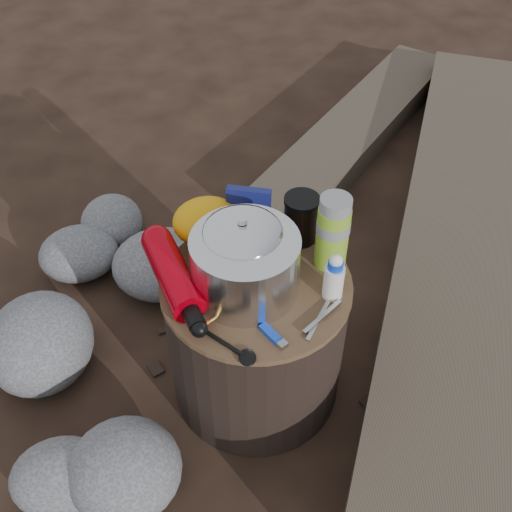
{
  "coord_description": "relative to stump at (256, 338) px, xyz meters",
  "views": [
    {
      "loc": [
        -0.1,
        -0.94,
        1.42
      ],
      "look_at": [
        0.0,
        0.0,
        0.48
      ],
      "focal_mm": 43.89,
      "sensor_mm": 36.0,
      "label": 1
    }
  ],
  "objects": [
    {
      "name": "lighter",
      "position": [
        0.01,
        -0.15,
        0.2
      ],
      "size": [
        0.06,
        0.07,
        0.01
      ],
      "primitive_type": "cube",
      "rotation": [
        0.0,
        0.0,
        0.56
      ],
      "color": "blue",
      "rests_on": "stump"
    },
    {
      "name": "foil_windscreen",
      "position": [
        -0.02,
        -0.01,
        0.27
      ],
      "size": [
        0.23,
        0.23,
        0.14
      ],
      "primitive_type": "cylinder",
      "color": "silver",
      "rests_on": "stump"
    },
    {
      "name": "log_small",
      "position": [
        0.52,
        1.09,
        -0.14
      ],
      "size": [
        1.0,
        1.15,
        0.11
      ],
      "primitive_type": "cube",
      "rotation": [
        0.0,
        0.0,
        -0.69
      ],
      "color": "#44392E",
      "rests_on": "ground"
    },
    {
      "name": "log_main",
      "position": [
        0.68,
        0.39,
        -0.11
      ],
      "size": [
        1.15,
        2.1,
        0.18
      ],
      "primitive_type": "cube",
      "rotation": [
        0.0,
        0.0,
        -0.4
      ],
      "color": "#44392E",
      "rests_on": "ground"
    },
    {
      "name": "food_pouch",
      "position": [
        -0.0,
        0.16,
        0.26
      ],
      "size": [
        0.11,
        0.05,
        0.13
      ],
      "primitive_type": "cube",
      "rotation": [
        0.0,
        0.0,
        -0.28
      ],
      "color": "#111654",
      "rests_on": "stump"
    },
    {
      "name": "stuff_sack",
      "position": [
        -0.1,
        0.15,
        0.25
      ],
      "size": [
        0.16,
        0.13,
        0.11
      ],
      "primitive_type": "ellipsoid",
      "color": "orange",
      "rests_on": "stump"
    },
    {
      "name": "spork",
      "position": [
        -0.09,
        -0.16,
        0.2
      ],
      "size": [
        0.12,
        0.12,
        0.01
      ],
      "primitive_type": null,
      "rotation": [
        0.0,
        0.0,
        0.82
      ],
      "color": "black",
      "rests_on": "stump"
    },
    {
      "name": "squeeze_bottle",
      "position": [
        0.16,
        -0.05,
        0.25
      ],
      "size": [
        0.04,
        0.04,
        0.11
      ],
      "primitive_type": "cylinder",
      "color": "silver",
      "rests_on": "stump"
    },
    {
      "name": "ground",
      "position": [
        0.0,
        0.0,
        -0.2
      ],
      "size": [
        60.0,
        60.0,
        0.0
      ],
      "primitive_type": "plane",
      "color": "black",
      "rests_on": "ground"
    },
    {
      "name": "rock_ring",
      "position": [
        -0.39,
        0.17,
        -0.09
      ],
      "size": [
        0.5,
        1.08,
        0.21
      ],
      "primitive_type": null,
      "color": "#58585D",
      "rests_on": "ground"
    },
    {
      "name": "pot_grabber",
      "position": [
        0.12,
        -0.12,
        0.2
      ],
      "size": [
        0.1,
        0.11,
        0.01
      ],
      "primitive_type": null,
      "rotation": [
        0.0,
        0.0,
        -0.71
      ],
      "color": "#A7A6AC",
      "rests_on": "stump"
    },
    {
      "name": "travel_mug",
      "position": [
        0.12,
        0.14,
        0.26
      ],
      "size": [
        0.08,
        0.08,
        0.12
      ],
      "primitive_type": "cylinder",
      "color": "black",
      "rests_on": "stump"
    },
    {
      "name": "thermos",
      "position": [
        0.18,
        0.05,
        0.29
      ],
      "size": [
        0.07,
        0.07,
        0.18
      ],
      "primitive_type": "cylinder",
      "color": "#7EAD26",
      "rests_on": "stump"
    },
    {
      "name": "camping_pot",
      "position": [
        -0.03,
        0.02,
        0.28
      ],
      "size": [
        0.17,
        0.17,
        0.17
      ],
      "primitive_type": "cylinder",
      "color": "silver",
      "rests_on": "stump"
    },
    {
      "name": "fuel_bottle",
      "position": [
        -0.18,
        0.01,
        0.23
      ],
      "size": [
        0.16,
        0.31,
        0.07
      ],
      "primitive_type": null,
      "rotation": [
        0.0,
        0.0,
        0.31
      ],
      "color": "#A8000E",
      "rests_on": "stump"
    },
    {
      "name": "stump",
      "position": [
        0.0,
        0.0,
        0.0
      ],
      "size": [
        0.43,
        0.43,
        0.4
      ],
      "primitive_type": "cylinder",
      "color": "black",
      "rests_on": "ground"
    }
  ]
}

